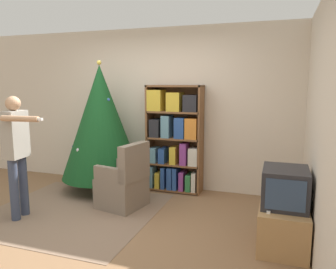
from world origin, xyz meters
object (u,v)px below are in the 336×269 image
Objects in this scene: television at (285,187)px; christmas_tree at (101,122)px; bookshelf at (174,139)px; standing_person at (17,147)px; armchair at (124,185)px.

television is 0.26× the size of christmas_tree.
bookshelf is at bearing 15.39° from christmas_tree.
christmas_tree is at bearing 156.99° from standing_person.
christmas_tree is at bearing 159.45° from television.
bookshelf is 2.14m from television.
christmas_tree is 1.42m from standing_person.
christmas_tree reaches higher than bookshelf.
television is (1.64, -1.35, -0.20)m from bookshelf.
standing_person is at bearing -43.96° from armchair.
bookshelf is 1.08× the size of standing_person.
christmas_tree is 1.32× the size of standing_person.
bookshelf is 1.84× the size of armchair.
armchair is at bearing -41.07° from christmas_tree.
christmas_tree reaches higher than standing_person.
armchair reaches higher than television.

